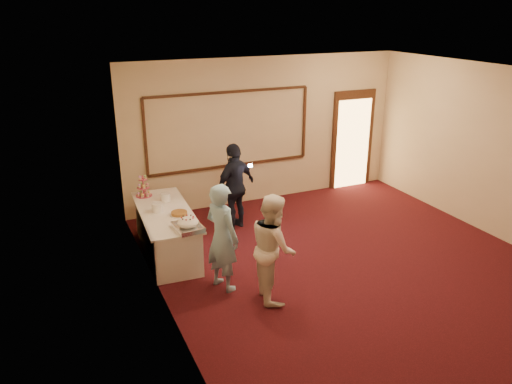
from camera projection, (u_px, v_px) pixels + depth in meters
floor at (358, 271)px, 7.86m from camera, size 7.00×7.00×0.00m
room_walls at (369, 147)px, 7.15m from camera, size 6.04×7.04×3.02m
wall_molding at (230, 130)px, 9.97m from camera, size 3.45×0.04×1.55m
doorway at (352, 140)px, 11.26m from camera, size 1.05×0.07×2.20m
buffet_table at (167, 232)px, 8.31m from camera, size 0.94×2.17×0.77m
pavlova_tray at (188, 224)px, 7.47m from camera, size 0.41×0.55×0.19m
cupcake_stand at (143, 188)px, 8.76m from camera, size 0.28×0.28×0.42m
plate_stack_a at (157, 207)px, 8.11m from camera, size 0.19×0.19×0.15m
plate_stack_b at (165, 197)px, 8.55m from camera, size 0.17×0.17×0.15m
tart at (179, 214)px, 7.99m from camera, size 0.30×0.30×0.06m
man at (222, 237)px, 7.14m from camera, size 0.59×0.70×1.63m
woman at (273, 247)px, 6.93m from camera, size 0.72×0.85×1.55m
guest at (235, 186)px, 9.14m from camera, size 1.03×0.77×1.63m
camera_flash at (250, 166)px, 8.91m from camera, size 0.07×0.05×0.05m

